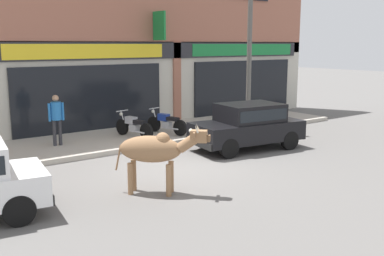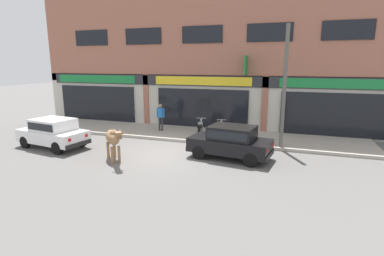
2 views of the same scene
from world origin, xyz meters
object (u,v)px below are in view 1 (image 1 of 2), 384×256
object	(u,v)px
car_1	(248,124)
utility_pole	(249,52)
cow	(155,150)
pedestrian	(56,115)
motorcycle_1	(167,123)
motorcycle_0	(134,126)

from	to	relation	value
car_1	utility_pole	bearing A→B (deg)	46.24
cow	car_1	bearing A→B (deg)	22.30
car_1	pedestrian	world-z (taller)	pedestrian
cow	pedestrian	xyz separation A→B (m)	(-0.24, 5.38, 0.13)
utility_pole	motorcycle_1	bearing A→B (deg)	164.75
motorcycle_1	cow	bearing A→B (deg)	-126.00
motorcycle_1	utility_pole	size ratio (longest dim) A/B	0.31
motorcycle_0	motorcycle_1	bearing A→B (deg)	-6.41
car_1	motorcycle_0	xyz separation A→B (m)	(-2.36, 3.14, -0.27)
car_1	motorcycle_0	bearing A→B (deg)	126.96
car_1	pedestrian	xyz separation A→B (m)	(-4.92, 3.46, 0.33)
motorcycle_0	utility_pole	distance (m)	5.15
motorcycle_1	pedestrian	distance (m)	3.89
utility_pole	car_1	bearing A→B (deg)	-133.76
car_1	utility_pole	world-z (taller)	utility_pole
car_1	pedestrian	size ratio (longest dim) A/B	2.35
motorcycle_0	motorcycle_1	world-z (taller)	same
car_1	pedestrian	bearing A→B (deg)	144.87
cow	motorcycle_0	xyz separation A→B (m)	(2.32, 5.06, -0.46)
cow	utility_pole	distance (m)	8.11
motorcycle_1	utility_pole	world-z (taller)	utility_pole
cow	utility_pole	world-z (taller)	utility_pole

